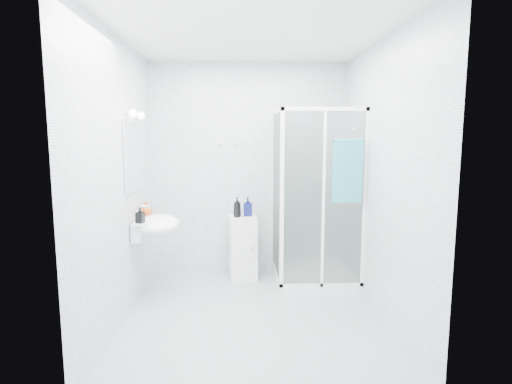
{
  "coord_description": "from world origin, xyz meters",
  "views": [
    {
      "loc": [
        -0.12,
        -3.63,
        1.68
      ],
      "look_at": [
        0.05,
        0.35,
        1.15
      ],
      "focal_mm": 28.0,
      "sensor_mm": 36.0,
      "label": 1
    }
  ],
  "objects_px": {
    "shower_enclosure": "(309,248)",
    "storage_cabinet": "(243,247)",
    "shampoo_bottle_b": "(248,207)",
    "soap_dispenser_orange": "(146,209)",
    "wall_basin": "(155,225)",
    "shampoo_bottle_a": "(237,207)",
    "soap_dispenser_black": "(140,215)",
    "hand_towel": "(348,169)"
  },
  "relations": [
    {
      "from": "shower_enclosure",
      "to": "storage_cabinet",
      "type": "distance_m",
      "value": 0.8
    },
    {
      "from": "shampoo_bottle_b",
      "to": "soap_dispenser_orange",
      "type": "bearing_deg",
      "value": -156.45
    },
    {
      "from": "wall_basin",
      "to": "shampoo_bottle_a",
      "type": "bearing_deg",
      "value": 33.53
    },
    {
      "from": "storage_cabinet",
      "to": "shampoo_bottle_b",
      "type": "bearing_deg",
      "value": 14.6
    },
    {
      "from": "soap_dispenser_orange",
      "to": "shower_enclosure",
      "type": "bearing_deg",
      "value": 5.33
    },
    {
      "from": "shower_enclosure",
      "to": "storage_cabinet",
      "type": "bearing_deg",
      "value": 158.86
    },
    {
      "from": "shampoo_bottle_b",
      "to": "soap_dispenser_orange",
      "type": "xyz_separation_m",
      "value": [
        -1.09,
        -0.48,
        0.07
      ]
    },
    {
      "from": "shower_enclosure",
      "to": "shampoo_bottle_b",
      "type": "bearing_deg",
      "value": 155.68
    },
    {
      "from": "shower_enclosure",
      "to": "soap_dispenser_orange",
      "type": "distance_m",
      "value": 1.85
    },
    {
      "from": "shampoo_bottle_a",
      "to": "soap_dispenser_black",
      "type": "xyz_separation_m",
      "value": [
        -0.95,
        -0.75,
        0.06
      ]
    },
    {
      "from": "shower_enclosure",
      "to": "hand_towel",
      "type": "height_order",
      "value": "shower_enclosure"
    },
    {
      "from": "storage_cabinet",
      "to": "hand_towel",
      "type": "xyz_separation_m",
      "value": [
        1.06,
        -0.69,
        0.99
      ]
    },
    {
      "from": "storage_cabinet",
      "to": "shampoo_bottle_b",
      "type": "relative_size",
      "value": 3.41
    },
    {
      "from": "soap_dispenser_black",
      "to": "shampoo_bottle_a",
      "type": "bearing_deg",
      "value": 38.27
    },
    {
      "from": "soap_dispenser_orange",
      "to": "soap_dispenser_black",
      "type": "xyz_separation_m",
      "value": [
        0.02,
        -0.34,
        -0.0
      ]
    },
    {
      "from": "shower_enclosure",
      "to": "soap_dispenser_orange",
      "type": "bearing_deg",
      "value": -174.67
    },
    {
      "from": "shampoo_bottle_a",
      "to": "shampoo_bottle_b",
      "type": "bearing_deg",
      "value": 28.35
    },
    {
      "from": "shampoo_bottle_b",
      "to": "shower_enclosure",
      "type": "bearing_deg",
      "value": -24.32
    },
    {
      "from": "storage_cabinet",
      "to": "hand_towel",
      "type": "bearing_deg",
      "value": -39.09
    },
    {
      "from": "shampoo_bottle_a",
      "to": "shampoo_bottle_b",
      "type": "distance_m",
      "value": 0.14
    },
    {
      "from": "shower_enclosure",
      "to": "wall_basin",
      "type": "xyz_separation_m",
      "value": [
        -1.66,
        -0.32,
        0.35
      ]
    },
    {
      "from": "shower_enclosure",
      "to": "soap_dispenser_black",
      "type": "distance_m",
      "value": 1.9
    },
    {
      "from": "shower_enclosure",
      "to": "soap_dispenser_black",
      "type": "relative_size",
      "value": 12.91
    },
    {
      "from": "hand_towel",
      "to": "shampoo_bottle_a",
      "type": "relative_size",
      "value": 2.71
    },
    {
      "from": "hand_towel",
      "to": "shampoo_bottle_b",
      "type": "distance_m",
      "value": 1.32
    },
    {
      "from": "hand_towel",
      "to": "shampoo_bottle_a",
      "type": "distance_m",
      "value": 1.38
    },
    {
      "from": "storage_cabinet",
      "to": "shampoo_bottle_a",
      "type": "distance_m",
      "value": 0.51
    },
    {
      "from": "soap_dispenser_black",
      "to": "storage_cabinet",
      "type": "bearing_deg",
      "value": 38.02
    },
    {
      "from": "shampoo_bottle_a",
      "to": "shampoo_bottle_b",
      "type": "xyz_separation_m",
      "value": [
        0.13,
        0.07,
        -0.01
      ]
    },
    {
      "from": "wall_basin",
      "to": "shampoo_bottle_a",
      "type": "height_order",
      "value": "wall_basin"
    },
    {
      "from": "wall_basin",
      "to": "soap_dispenser_orange",
      "type": "distance_m",
      "value": 0.24
    },
    {
      "from": "shower_enclosure",
      "to": "shampoo_bottle_a",
      "type": "relative_size",
      "value": 8.37
    },
    {
      "from": "shower_enclosure",
      "to": "shampoo_bottle_a",
      "type": "height_order",
      "value": "shower_enclosure"
    },
    {
      "from": "shampoo_bottle_b",
      "to": "storage_cabinet",
      "type": "bearing_deg",
      "value": -159.44
    },
    {
      "from": "hand_towel",
      "to": "soap_dispenser_black",
      "type": "bearing_deg",
      "value": -177.1
    },
    {
      "from": "wall_basin",
      "to": "soap_dispenser_black",
      "type": "distance_m",
      "value": 0.26
    },
    {
      "from": "shower_enclosure",
      "to": "soap_dispenser_orange",
      "type": "height_order",
      "value": "shower_enclosure"
    },
    {
      "from": "storage_cabinet",
      "to": "soap_dispenser_orange",
      "type": "distance_m",
      "value": 1.26
    },
    {
      "from": "soap_dispenser_black",
      "to": "hand_towel",
      "type": "bearing_deg",
      "value": 2.9
    },
    {
      "from": "shampoo_bottle_b",
      "to": "shampoo_bottle_a",
      "type": "bearing_deg",
      "value": -151.65
    },
    {
      "from": "hand_towel",
      "to": "soap_dispenser_black",
      "type": "height_order",
      "value": "hand_towel"
    },
    {
      "from": "shampoo_bottle_a",
      "to": "shampoo_bottle_b",
      "type": "height_order",
      "value": "shampoo_bottle_a"
    }
  ]
}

